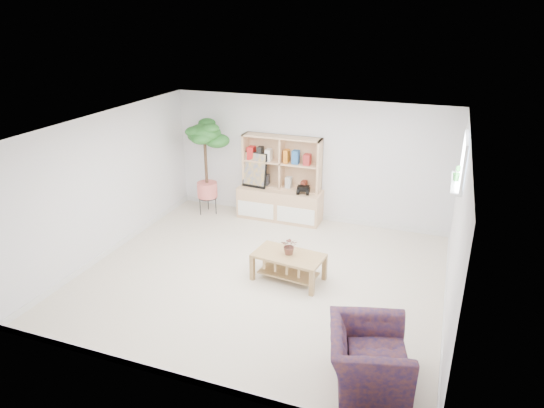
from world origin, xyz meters
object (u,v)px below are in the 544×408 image
(storage_unit, at_px, (280,179))
(armchair, at_px, (369,354))
(coffee_table, at_px, (288,267))
(floor_tree, at_px, (206,168))

(storage_unit, xyz_separation_m, armchair, (2.45, -4.00, -0.46))
(coffee_table, height_order, armchair, armchair)
(coffee_table, distance_m, armchair, 2.37)
(coffee_table, xyz_separation_m, floor_tree, (-2.40, 1.96, 0.75))
(coffee_table, bearing_deg, armchair, -42.71)
(floor_tree, height_order, armchair, floor_tree)
(storage_unit, relative_size, armchair, 1.66)
(storage_unit, height_order, floor_tree, floor_tree)
(floor_tree, bearing_deg, coffee_table, -39.30)
(coffee_table, bearing_deg, storage_unit, 119.41)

